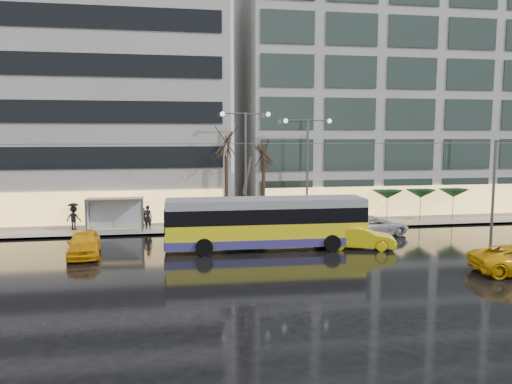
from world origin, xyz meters
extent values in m
plane|color=black|center=(0.00, 0.00, 0.00)|extent=(140.00, 140.00, 0.00)
cube|color=gray|center=(2.00, 14.00, 0.07)|extent=(80.00, 10.00, 0.15)
cube|color=slate|center=(2.00, 9.05, 0.07)|extent=(80.00, 0.10, 0.15)
cube|color=#9F9C98|center=(-16.00, 19.00, 11.15)|extent=(34.00, 14.00, 22.00)
cube|color=#9F9C98|center=(19.00, 19.00, 12.65)|extent=(32.00, 14.00, 25.00)
cube|color=yellow|center=(2.23, 3.45, 1.12)|extent=(12.89, 2.98, 1.60)
cube|color=navy|center=(2.23, 3.45, 0.59)|extent=(12.93, 3.03, 0.53)
cube|color=black|center=(2.23, 3.45, 2.30)|extent=(12.91, 3.01, 0.96)
cube|color=gray|center=(2.23, 3.45, 3.05)|extent=(12.89, 2.98, 0.53)
cube|color=black|center=(8.67, 3.30, 2.14)|extent=(0.12, 2.46, 1.39)
cube|color=black|center=(-4.22, 3.61, 2.14)|extent=(0.12, 2.46, 1.39)
cylinder|color=black|center=(6.32, 4.69, 0.53)|extent=(1.08, 0.40, 1.07)
cylinder|color=black|center=(6.26, 2.02, 0.53)|extent=(1.08, 0.40, 1.07)
cylinder|color=black|center=(-1.80, 4.89, 0.53)|extent=(1.08, 0.40, 1.07)
cylinder|color=black|center=(-1.86, 2.22, 0.53)|extent=(1.08, 0.40, 1.07)
cylinder|color=#595B60|center=(1.19, 4.50, 4.60)|extent=(0.16, 3.98, 2.81)
cylinder|color=#595B60|center=(1.20, 5.03, 4.60)|extent=(0.16, 3.98, 2.81)
cylinder|color=#595B60|center=(22.00, 8.50, 3.50)|extent=(0.24, 0.24, 7.00)
cylinder|color=#595B60|center=(1.00, 5.75, 6.80)|extent=(42.00, 0.04, 0.04)
cylinder|color=#595B60|center=(1.00, 6.25, 6.80)|extent=(42.00, 0.04, 0.04)
cube|color=#595B60|center=(-8.00, 10.50, 2.60)|extent=(4.20, 1.60, 0.12)
cube|color=silver|center=(-8.00, 11.20, 1.35)|extent=(4.00, 0.05, 2.20)
cube|color=white|center=(-10.05, 10.50, 1.35)|extent=(0.10, 1.40, 2.20)
cylinder|color=#595B60|center=(-10.00, 9.80, 1.35)|extent=(0.10, 0.10, 2.40)
cylinder|color=#595B60|center=(-10.00, 11.20, 1.35)|extent=(0.10, 0.10, 2.40)
cylinder|color=#595B60|center=(-6.00, 9.80, 1.35)|extent=(0.10, 0.10, 2.40)
cylinder|color=#595B60|center=(-6.00, 11.20, 1.35)|extent=(0.10, 0.10, 2.40)
cylinder|color=#595B60|center=(2.00, 10.80, 4.65)|extent=(0.18, 0.18, 9.00)
cylinder|color=#595B60|center=(1.10, 10.80, 9.05)|extent=(1.80, 0.10, 0.10)
cylinder|color=#595B60|center=(2.90, 10.80, 9.05)|extent=(1.80, 0.10, 0.10)
sphere|color=#FFF2CC|center=(0.20, 10.80, 9.00)|extent=(0.36, 0.36, 0.36)
sphere|color=#FFF2CC|center=(3.80, 10.80, 9.00)|extent=(0.36, 0.36, 0.36)
cylinder|color=#595B60|center=(7.00, 10.80, 4.40)|extent=(0.18, 0.18, 8.50)
cylinder|color=#595B60|center=(6.10, 10.80, 8.55)|extent=(1.80, 0.10, 0.10)
cylinder|color=#595B60|center=(7.90, 10.80, 8.55)|extent=(1.80, 0.10, 0.10)
sphere|color=#FFF2CC|center=(5.20, 10.80, 8.50)|extent=(0.36, 0.36, 0.36)
sphere|color=#FFF2CC|center=(8.80, 10.80, 8.50)|extent=(0.36, 0.36, 0.36)
cylinder|color=black|center=(0.50, 11.00, 2.95)|extent=(0.28, 0.28, 5.60)
cylinder|color=black|center=(3.50, 11.20, 2.60)|extent=(0.28, 0.28, 4.90)
cylinder|color=#595B60|center=(14.00, 11.00, 1.25)|extent=(0.06, 0.06, 2.20)
cone|color=#0D3217|center=(14.00, 11.00, 2.45)|extent=(2.50, 2.50, 0.70)
cylinder|color=#595B60|center=(17.00, 11.00, 1.25)|extent=(0.06, 0.06, 2.20)
cone|color=#0D3217|center=(17.00, 11.00, 2.45)|extent=(2.50, 2.50, 0.70)
cylinder|color=#595B60|center=(20.00, 11.00, 1.25)|extent=(0.06, 0.06, 2.20)
cone|color=#0D3217|center=(20.00, 11.00, 2.45)|extent=(2.50, 2.50, 0.70)
imported|color=#FFB30D|center=(-9.12, 3.42, 0.79)|extent=(2.32, 4.80, 1.58)
imported|color=yellow|center=(8.31, 2.43, 0.73)|extent=(4.71, 2.77, 1.47)
imported|color=silver|center=(10.90, 6.47, 0.73)|extent=(5.58, 3.17, 1.47)
imported|color=black|center=(-5.62, 11.01, 1.08)|extent=(0.80, 0.67, 1.86)
imported|color=#D44678|center=(-5.62, 11.01, 1.90)|extent=(1.27, 1.28, 0.88)
imported|color=black|center=(-6.05, 11.84, 0.92)|extent=(0.87, 0.74, 1.54)
imported|color=black|center=(-11.22, 11.63, 1.07)|extent=(1.32, 0.95, 1.84)
imported|color=black|center=(-11.22, 11.63, 1.90)|extent=(1.00, 1.00, 0.72)
camera|label=1|loc=(-3.75, -27.91, 7.38)|focal=35.00mm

